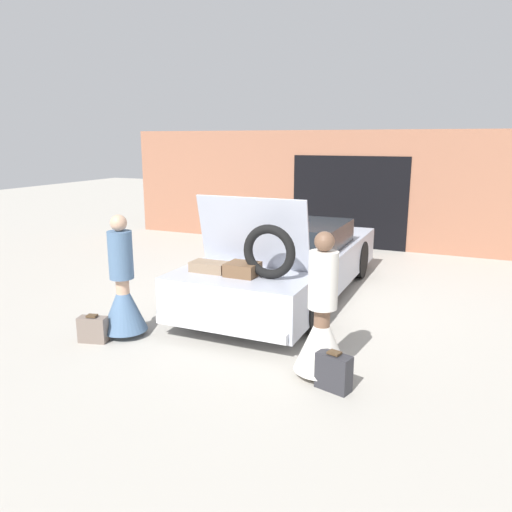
# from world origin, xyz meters

# --- Properties ---
(ground_plane) EXTENTS (40.00, 40.00, 0.00)m
(ground_plane) POSITION_xyz_m (0.00, 0.00, 0.00)
(ground_plane) COLOR #ADA89E
(garage_wall_back) EXTENTS (12.00, 0.14, 2.80)m
(garage_wall_back) POSITION_xyz_m (0.00, 4.26, 1.39)
(garage_wall_back) COLOR #9E664C
(garage_wall_back) RESTS_ON ground_plane
(car) EXTENTS (1.96, 5.03, 1.82)m
(car) POSITION_xyz_m (0.00, -0.00, 0.57)
(car) COLOR #B2B7C6
(car) RESTS_ON ground_plane
(person_left) EXTENTS (0.60, 0.60, 1.64)m
(person_left) POSITION_xyz_m (-1.38, -2.62, 0.59)
(person_left) COLOR tan
(person_left) RESTS_ON ground_plane
(person_right) EXTENTS (0.61, 0.61, 1.64)m
(person_right) POSITION_xyz_m (1.38, -2.70, 0.59)
(person_right) COLOR brown
(person_right) RESTS_ON ground_plane
(suitcase_beside_left_person) EXTENTS (0.40, 0.26, 0.37)m
(suitcase_beside_left_person) POSITION_xyz_m (-1.61, -2.97, 0.17)
(suitcase_beside_left_person) COLOR #75665B
(suitcase_beside_left_person) RESTS_ON ground_plane
(suitcase_beside_right_person) EXTENTS (0.41, 0.27, 0.43)m
(suitcase_beside_right_person) POSITION_xyz_m (1.60, -2.95, 0.20)
(suitcase_beside_right_person) COLOR #2D2D33
(suitcase_beside_right_person) RESTS_ON ground_plane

